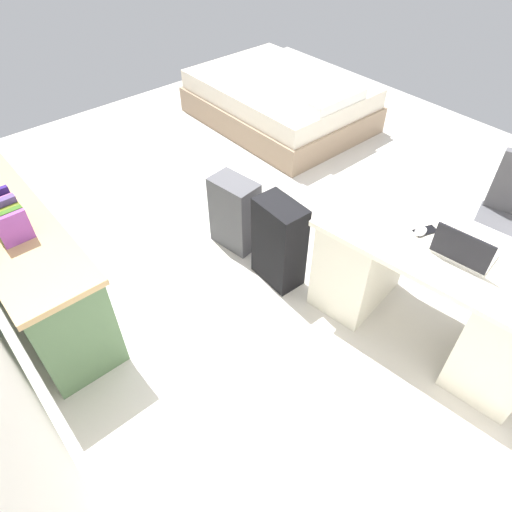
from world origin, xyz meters
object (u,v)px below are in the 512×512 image
Objects in this scene: suitcase_black at (279,243)px; cell_phone_by_mouse at (425,231)px; credenza at (25,260)px; desk at (430,290)px; computer_mouse at (421,231)px; suitcase_spare_grey at (235,214)px; bed at (280,101)px; office_chair at (507,233)px; laptop at (463,251)px.

cell_phone_by_mouse is (-0.81, -0.39, 0.42)m from suitcase_black.
desk is at bearing -136.93° from credenza.
cell_phone_by_mouse is at bearing -114.09° from computer_mouse.
credenza is at bearing 43.07° from desk.
suitcase_spare_grey is at bearing 36.10° from cell_phone_by_mouse.
credenza is 18.00× the size of computer_mouse.
bed is 2.48m from suitcase_black.
office_chair reaches higher than bed.
cell_phone_by_mouse is at bearing -134.07° from credenza.
suitcase_black is 1.21m from laptop.
bed is (2.83, -0.49, -0.18)m from office_chair.
desk is 2.25× the size of suitcase_black.
credenza is 2.73m from laptop.
cell_phone_by_mouse reaches higher than suitcase_black.
laptop is (-0.09, 0.02, 0.41)m from desk.
computer_mouse is (-1.76, -1.79, 0.39)m from credenza.
computer_mouse is at bearing 93.08° from cell_phone_by_mouse.
credenza is at bearing 37.92° from computer_mouse.
bed is 3.21m from laptop.
cell_phone_by_mouse is at bearing -151.74° from suitcase_black.
suitcase_black is (-1.80, 1.69, 0.09)m from bed.
bed is at bearing -34.74° from computer_mouse.
computer_mouse is at bearing -172.35° from suitcase_spare_grey.
computer_mouse reaches higher than credenza.
laptop reaches higher than computer_mouse.
cell_phone_by_mouse is (0.16, -0.02, 0.36)m from desk.
office_chair reaches higher than suitcase_spare_grey.
office_chair reaches higher than cell_phone_by_mouse.
computer_mouse is at bearing -153.48° from suitcase_black.
laptop reaches higher than credenza.
computer_mouse is at bearing 75.16° from office_chair.
desk is 11.14× the size of cell_phone_by_mouse.
credenza is 0.95× the size of bed.
laptop is at bearing 154.95° from bed.
office_chair is at bearing -85.22° from cell_phone_by_mouse.
laptop reaches higher than cell_phone_by_mouse.
office_chair is at bearing -93.74° from desk.
desk is at bearing -156.81° from suitcase_black.
computer_mouse is at bearing 3.50° from desk.
office_chair is at bearing -128.02° from suitcase_black.
office_chair is 0.93m from laptop.
bed is at bearing -25.05° from laptop.
cell_phone_by_mouse is (0.25, -0.04, -0.04)m from laptop.
bed is at bearing -74.81° from credenza.
suitcase_spare_grey is (1.53, 1.20, -0.13)m from office_chair.
desk is at bearing -173.66° from suitcase_spare_grey.
computer_mouse is at bearing -134.46° from credenza.
bed is at bearing -6.88° from cell_phone_by_mouse.
suitcase_black is at bearing 45.53° from cell_phone_by_mouse.
computer_mouse is 0.04m from cell_phone_by_mouse.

